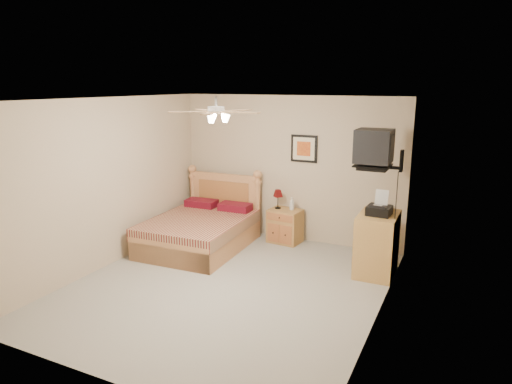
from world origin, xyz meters
TOP-DOWN VIEW (x-y plane):
  - floor at (0.00, 0.00)m, footprint 4.50×4.50m
  - ceiling at (0.00, 0.00)m, footprint 4.00×4.50m
  - wall_back at (0.00, 2.25)m, footprint 4.00×0.04m
  - wall_front at (0.00, -2.25)m, footprint 4.00×0.04m
  - wall_left at (-2.00, 0.00)m, footprint 0.04×4.50m
  - wall_right at (2.00, 0.00)m, footprint 0.04×4.50m
  - bed at (-1.15, 1.12)m, footprint 1.51×1.94m
  - nightstand at (0.04, 2.00)m, footprint 0.57×0.45m
  - table_lamp at (-0.11, 2.03)m, footprint 0.19×0.19m
  - lotion_bottle at (0.14, 2.05)m, footprint 0.10×0.10m
  - framed_picture at (0.27, 2.23)m, footprint 0.46×0.04m
  - dresser at (1.73, 1.32)m, footprint 0.54×0.77m
  - fax_machine at (1.74, 1.28)m, footprint 0.34×0.36m
  - magazine_lower at (1.66, 1.60)m, footprint 0.23×0.31m
  - magazine_upper at (1.69, 1.59)m, footprint 0.27×0.30m
  - wall_tv at (1.75, 1.34)m, footprint 0.56×0.46m
  - ceiling_fan at (0.00, -0.20)m, footprint 1.14×1.14m

SIDE VIEW (x-z plane):
  - floor at x=0.00m, z-range 0.00..0.00m
  - nightstand at x=0.04m, z-range 0.00..0.58m
  - dresser at x=1.73m, z-range 0.00..0.90m
  - bed at x=-1.15m, z-range 0.00..1.22m
  - lotion_bottle at x=0.14m, z-range 0.58..0.80m
  - table_lamp at x=-0.11m, z-range 0.58..0.91m
  - magazine_lower at x=1.66m, z-range 0.90..0.92m
  - magazine_upper at x=1.69m, z-range 0.92..0.94m
  - fax_machine at x=1.74m, z-range 0.90..1.24m
  - wall_back at x=0.00m, z-range 0.00..2.50m
  - wall_front at x=0.00m, z-range 0.00..2.50m
  - wall_left at x=-2.00m, z-range 0.00..2.50m
  - wall_right at x=2.00m, z-range 0.00..2.50m
  - framed_picture at x=0.27m, z-range 1.39..1.85m
  - wall_tv at x=1.75m, z-range 1.52..2.10m
  - ceiling_fan at x=0.00m, z-range 2.22..2.50m
  - ceiling at x=0.00m, z-range 2.48..2.52m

